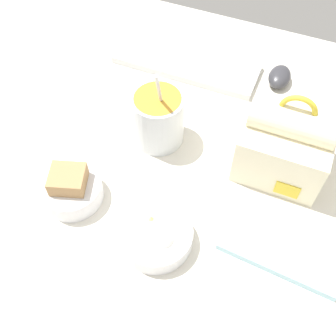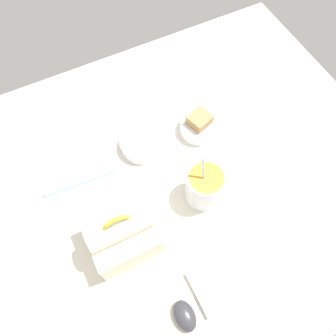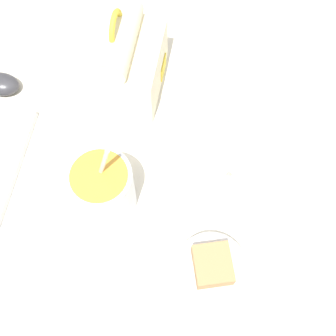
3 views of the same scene
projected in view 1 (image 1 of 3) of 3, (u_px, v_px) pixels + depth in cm
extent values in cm
cube|color=silver|center=(173.00, 179.00, 86.53)|extent=(140.00, 110.00, 2.00)
cube|color=silver|center=(187.00, 63.00, 104.06)|extent=(35.43, 12.18, 1.80)
cube|color=white|center=(187.00, 60.00, 103.20)|extent=(32.60, 9.99, 0.30)
cube|color=#EFE5C1|center=(284.00, 147.00, 82.61)|extent=(16.78, 15.26, 11.72)
cylinder|color=#EFE5C1|center=(294.00, 121.00, 76.36)|extent=(15.94, 6.44, 6.44)
cube|color=yellow|center=(287.00, 190.00, 80.03)|extent=(4.70, 0.30, 3.51)
torus|color=yellow|center=(298.00, 110.00, 73.99)|extent=(6.87, 1.00, 6.87)
cylinder|color=silver|center=(158.00, 119.00, 86.76)|extent=(10.78, 10.78, 11.94)
cylinder|color=gold|center=(158.00, 99.00, 82.11)|extent=(9.48, 9.48, 0.60)
cylinder|color=silver|center=(160.00, 96.00, 80.35)|extent=(0.70, 4.00, 13.49)
cylinder|color=silver|center=(72.00, 190.00, 81.16)|extent=(11.89, 11.89, 4.46)
cube|color=#A87F51|center=(69.00, 183.00, 79.15)|extent=(8.06, 7.68, 6.24)
cylinder|color=silver|center=(156.00, 236.00, 75.90)|extent=(13.42, 13.42, 3.93)
ellipsoid|color=white|center=(164.00, 241.00, 73.66)|extent=(3.65, 3.65, 4.29)
cone|color=#F4DB84|center=(151.00, 221.00, 76.38)|extent=(6.06, 6.06, 3.34)
sphere|color=black|center=(149.00, 256.00, 73.47)|extent=(1.61, 1.61, 1.61)
sphere|color=black|center=(154.00, 253.00, 73.76)|extent=(1.61, 1.61, 1.61)
ellipsoid|color=#333338|center=(280.00, 77.00, 99.98)|extent=(5.13, 7.73, 3.52)
cube|color=#99C6D6|center=(276.00, 267.00, 73.75)|extent=(21.89, 4.06, 1.60)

